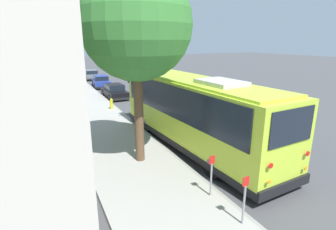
# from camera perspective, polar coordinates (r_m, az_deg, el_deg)

# --- Properties ---
(ground_plane) EXTENTS (160.00, 160.00, 0.00)m
(ground_plane) POSITION_cam_1_polar(r_m,az_deg,el_deg) (14.41, 4.54, -5.19)
(ground_plane) COLOR #474749
(sidewalk_slab) EXTENTS (80.00, 3.71, 0.15)m
(sidewalk_slab) POSITION_cam_1_polar(r_m,az_deg,el_deg) (13.00, -10.03, -7.44)
(sidewalk_slab) COLOR #A3A099
(sidewalk_slab) RESTS_ON ground
(curb_strip) EXTENTS (80.00, 0.14, 0.15)m
(curb_strip) POSITION_cam_1_polar(r_m,az_deg,el_deg) (13.60, -2.18, -6.13)
(curb_strip) COLOR gray
(curb_strip) RESTS_ON ground
(shuttle_bus) EXTENTS (10.99, 3.36, 3.60)m
(shuttle_bus) POSITION_cam_1_polar(r_m,az_deg,el_deg) (12.86, 5.60, 1.28)
(shuttle_bus) COLOR #BCDB38
(shuttle_bus) RESTS_ON ground
(parked_sedan_black) EXTENTS (4.36, 1.74, 1.26)m
(parked_sedan_black) POSITION_cam_1_polar(r_m,az_deg,el_deg) (25.13, -11.56, 5.07)
(parked_sedan_black) COLOR black
(parked_sedan_black) RESTS_ON ground
(parked_sedan_blue) EXTENTS (4.48, 2.04, 1.33)m
(parked_sedan_blue) POSITION_cam_1_polar(r_m,az_deg,el_deg) (31.32, -14.37, 7.08)
(parked_sedan_blue) COLOR navy
(parked_sedan_blue) RESTS_ON ground
(parked_sedan_gray) EXTENTS (4.25, 1.83, 1.26)m
(parked_sedan_gray) POSITION_cam_1_polar(r_m,az_deg,el_deg) (38.09, -16.41, 8.38)
(parked_sedan_gray) COLOR slate
(parked_sedan_gray) RESTS_ON ground
(street_tree) EXTENTS (4.33, 4.33, 8.42)m
(street_tree) POSITION_cam_1_polar(r_m,az_deg,el_deg) (10.72, -7.24, 20.40)
(street_tree) COLOR brown
(street_tree) RESTS_ON sidewalk_slab
(sign_post_near) EXTENTS (0.06, 0.22, 1.48)m
(sign_post_near) POSITION_cam_1_polar(r_m,az_deg,el_deg) (7.93, 16.27, -17.34)
(sign_post_near) COLOR gray
(sign_post_near) RESTS_ON sidewalk_slab
(sign_post_far) EXTENTS (0.06, 0.22, 1.45)m
(sign_post_far) POSITION_cam_1_polar(r_m,az_deg,el_deg) (8.97, 9.40, -12.83)
(sign_post_far) COLOR gray
(sign_post_far) RESTS_ON sidewalk_slab
(fire_hydrant) EXTENTS (0.22, 0.22, 0.81)m
(fire_hydrant) POSITION_cam_1_polar(r_m,az_deg,el_deg) (20.33, -12.21, 2.42)
(fire_hydrant) COLOR gold
(fire_hydrant) RESTS_ON sidewalk_slab
(lane_stripe_mid) EXTENTS (2.40, 0.14, 0.01)m
(lane_stripe_mid) POSITION_cam_1_polar(r_m,az_deg,el_deg) (14.68, 20.79, -5.81)
(lane_stripe_mid) COLOR silver
(lane_stripe_mid) RESTS_ON ground
(lane_stripe_ahead) EXTENTS (2.40, 0.14, 0.01)m
(lane_stripe_ahead) POSITION_cam_1_polar(r_m,az_deg,el_deg) (19.01, 7.72, -0.01)
(lane_stripe_ahead) COLOR silver
(lane_stripe_ahead) RESTS_ON ground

